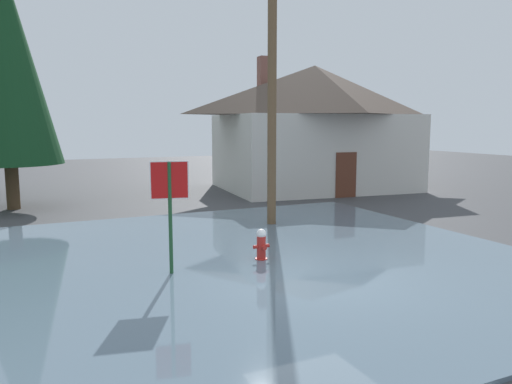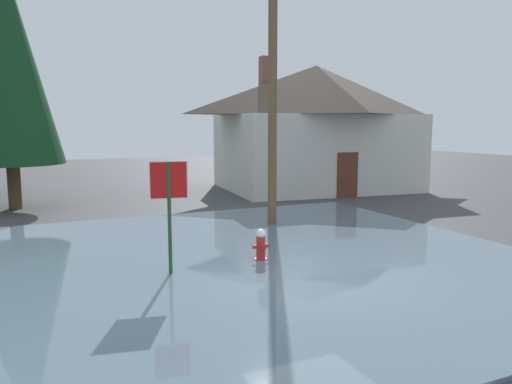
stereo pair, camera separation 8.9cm
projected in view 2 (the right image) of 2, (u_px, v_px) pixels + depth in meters
ground_plane at (320, 285)px, 10.28m from camera, size 80.00×80.00×0.10m
flood_puddle at (266, 258)px, 12.02m from camera, size 12.52×12.96×0.08m
lane_stop_bar at (401, 309)px, 8.79m from camera, size 3.48×0.47×0.01m
lane_center_stripe at (468, 376)px, 6.44m from camera, size 0.24×3.11×0.01m
stop_sign_near at (169, 194)px, 10.44m from camera, size 0.79×0.18×2.48m
fire_hydrant at (261, 246)px, 11.71m from camera, size 0.40×0.34×0.80m
utility_pole at (273, 69)px, 15.30m from camera, size 1.60×0.28×9.44m
house at (316, 126)px, 24.77m from camera, size 10.15×7.97×6.55m
pine_tree_mid_left at (6, 58)px, 18.41m from camera, size 3.84×3.84×9.61m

